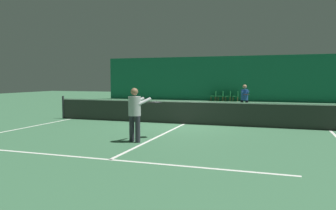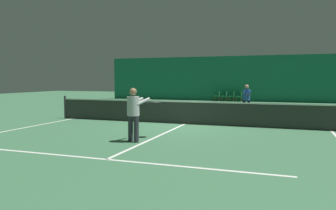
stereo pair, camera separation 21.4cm
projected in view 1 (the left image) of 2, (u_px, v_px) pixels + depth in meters
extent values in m
plane|color=#3D704C|center=(184.00, 124.00, 13.63)|extent=(60.00, 60.00, 0.00)
cube|color=#196B4C|center=(232.00, 79.00, 27.64)|extent=(23.00, 0.12, 3.80)
cube|color=white|center=(227.00, 104.00, 24.88)|extent=(11.00, 0.10, 0.00)
cube|color=white|center=(213.00, 110.00, 19.68)|extent=(8.25, 0.10, 0.00)
cube|color=white|center=(110.00, 160.00, 7.58)|extent=(8.25, 0.10, 0.00)
cube|color=white|center=(72.00, 119.00, 15.36)|extent=(0.10, 23.80, 0.00)
cube|color=white|center=(330.00, 130.00, 11.89)|extent=(0.10, 23.80, 0.00)
cube|color=white|center=(184.00, 124.00, 13.63)|extent=(0.10, 12.80, 0.00)
cube|color=#2D332D|center=(184.00, 113.00, 13.59)|extent=(11.90, 0.02, 0.95)
cube|color=white|center=(184.00, 102.00, 13.55)|extent=(11.90, 0.02, 0.05)
cylinder|color=#333338|center=(63.00, 107.00, 15.46)|extent=(0.10, 0.10, 1.07)
cylinder|color=#2D2D38|center=(132.00, 128.00, 9.77)|extent=(0.20, 0.20, 0.78)
cylinder|color=#2D2D38|center=(138.00, 129.00, 9.61)|extent=(0.20, 0.20, 0.78)
cylinder|color=#B7B7BC|center=(135.00, 106.00, 9.63)|extent=(0.48, 0.48, 0.57)
sphere|color=#936B4C|center=(134.00, 92.00, 9.60)|extent=(0.22, 0.22, 0.22)
cylinder|color=#B7B7BC|center=(137.00, 101.00, 9.91)|extent=(0.29, 0.54, 0.23)
cylinder|color=#B7B7BC|center=(144.00, 102.00, 9.72)|extent=(0.29, 0.54, 0.23)
cylinder|color=black|center=(150.00, 103.00, 10.14)|extent=(0.14, 0.29, 0.03)
torus|color=black|center=(157.00, 102.00, 10.36)|extent=(0.43, 0.43, 0.03)
cylinder|color=silver|center=(157.00, 102.00, 10.36)|extent=(0.36, 0.36, 0.00)
cylinder|color=black|center=(247.00, 108.00, 16.92)|extent=(0.17, 0.17, 0.77)
cylinder|color=black|center=(242.00, 108.00, 16.95)|extent=(0.17, 0.17, 0.77)
cylinder|color=#234C99|center=(244.00, 95.00, 16.88)|extent=(0.42, 0.42, 0.56)
sphere|color=tan|center=(245.00, 87.00, 16.85)|extent=(0.21, 0.21, 0.21)
cylinder|color=#234C99|center=(248.00, 93.00, 16.60)|extent=(0.19, 0.54, 0.23)
cylinder|color=#234C99|center=(242.00, 92.00, 16.64)|extent=(0.19, 0.54, 0.23)
cylinder|color=black|center=(246.00, 94.00, 16.22)|extent=(0.08, 0.31, 0.03)
torus|color=black|center=(246.00, 94.00, 15.93)|extent=(0.38, 0.38, 0.03)
cylinder|color=silver|center=(246.00, 94.00, 15.93)|extent=(0.32, 0.32, 0.00)
cylinder|color=brown|center=(212.00, 99.00, 27.97)|extent=(0.03, 0.03, 0.39)
cylinder|color=brown|center=(211.00, 99.00, 27.61)|extent=(0.03, 0.03, 0.39)
cylinder|color=brown|center=(216.00, 99.00, 27.85)|extent=(0.03, 0.03, 0.39)
cylinder|color=brown|center=(215.00, 99.00, 27.49)|extent=(0.03, 0.03, 0.39)
cube|color=#196B38|center=(213.00, 96.00, 27.71)|extent=(0.44, 0.44, 0.05)
cube|color=#196B38|center=(216.00, 94.00, 27.63)|extent=(0.04, 0.44, 0.40)
cylinder|color=brown|center=(219.00, 99.00, 27.77)|extent=(0.03, 0.03, 0.39)
cylinder|color=brown|center=(218.00, 99.00, 27.41)|extent=(0.03, 0.03, 0.39)
cylinder|color=brown|center=(223.00, 99.00, 27.65)|extent=(0.03, 0.03, 0.39)
cylinder|color=brown|center=(222.00, 99.00, 27.29)|extent=(0.03, 0.03, 0.39)
cube|color=#196B38|center=(221.00, 96.00, 27.51)|extent=(0.44, 0.44, 0.05)
cube|color=#196B38|center=(223.00, 94.00, 27.43)|extent=(0.04, 0.44, 0.40)
cylinder|color=brown|center=(226.00, 99.00, 27.58)|extent=(0.03, 0.03, 0.39)
cylinder|color=brown|center=(225.00, 99.00, 27.22)|extent=(0.03, 0.03, 0.39)
cylinder|color=brown|center=(230.00, 99.00, 27.46)|extent=(0.03, 0.03, 0.39)
cylinder|color=brown|center=(230.00, 99.00, 27.10)|extent=(0.03, 0.03, 0.39)
cube|color=#196B38|center=(228.00, 96.00, 27.32)|extent=(0.44, 0.44, 0.05)
cube|color=#196B38|center=(230.00, 94.00, 27.24)|extent=(0.04, 0.44, 0.40)
cylinder|color=brown|center=(233.00, 99.00, 27.38)|extent=(0.03, 0.03, 0.39)
cylinder|color=brown|center=(233.00, 99.00, 27.02)|extent=(0.03, 0.03, 0.39)
cylinder|color=brown|center=(238.00, 99.00, 27.26)|extent=(0.03, 0.03, 0.39)
cylinder|color=brown|center=(237.00, 99.00, 26.90)|extent=(0.03, 0.03, 0.39)
cube|color=#196B38|center=(235.00, 96.00, 27.13)|extent=(0.44, 0.44, 0.05)
cube|color=#196B38|center=(238.00, 94.00, 27.05)|extent=(0.04, 0.44, 0.40)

